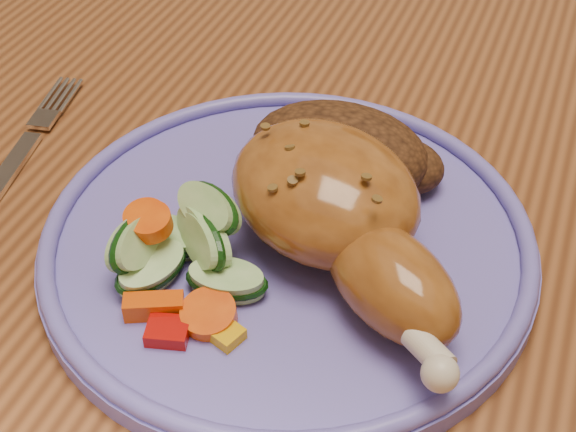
% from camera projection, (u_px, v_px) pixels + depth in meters
% --- Properties ---
extents(dining_table, '(0.90, 1.40, 0.75)m').
position_uv_depth(dining_table, '(438.00, 257.00, 0.56)').
color(dining_table, brown).
rests_on(dining_table, ground).
extents(chair_far, '(0.42, 0.42, 0.91)m').
position_uv_depth(chair_far, '(528.00, 47.00, 1.11)').
color(chair_far, '#4C2D16').
rests_on(chair_far, ground).
extents(plate, '(0.27, 0.27, 0.01)m').
position_uv_depth(plate, '(288.00, 244.00, 0.45)').
color(plate, '#655ABD').
rests_on(plate, dining_table).
extents(plate_rim, '(0.27, 0.27, 0.01)m').
position_uv_depth(plate_rim, '(288.00, 229.00, 0.44)').
color(plate_rim, '#655ABD').
rests_on(plate_rim, plate).
extents(chicken_leg, '(0.17, 0.16, 0.06)m').
position_uv_depth(chicken_leg, '(340.00, 212.00, 0.42)').
color(chicken_leg, '#98571F').
rests_on(chicken_leg, plate).
extents(rice_pilaf, '(0.11, 0.08, 0.05)m').
position_uv_depth(rice_pilaf, '(343.00, 153.00, 0.47)').
color(rice_pilaf, '#472711').
rests_on(rice_pilaf, plate).
extents(vegetable_pile, '(0.10, 0.10, 0.05)m').
position_uv_depth(vegetable_pile, '(183.00, 249.00, 0.41)').
color(vegetable_pile, '#A50A05').
rests_on(vegetable_pile, plate).
extents(fork, '(0.04, 0.15, 0.00)m').
position_uv_depth(fork, '(15.00, 160.00, 0.51)').
color(fork, silver).
rests_on(fork, dining_table).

